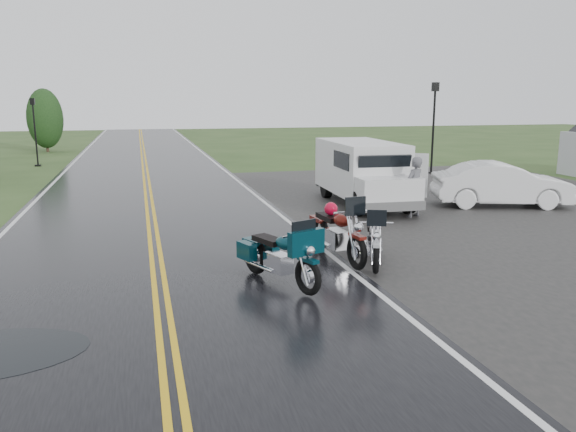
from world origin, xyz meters
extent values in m
plane|color=#2D471E|center=(0.00, 0.00, 0.00)|extent=(120.00, 120.00, 0.00)
cube|color=black|center=(0.00, 10.00, 0.02)|extent=(8.00, 100.00, 0.04)
cube|color=black|center=(11.00, 5.00, 0.01)|extent=(14.00, 24.00, 0.03)
imported|color=#55555B|center=(7.58, 5.45, 0.90)|extent=(0.78, 0.68, 1.79)
imported|color=white|center=(11.20, 6.33, 0.72)|extent=(4.62, 2.77, 1.44)
camera|label=1|loc=(-0.24, -9.48, 3.47)|focal=35.00mm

